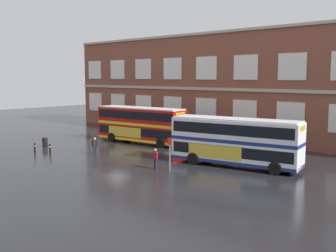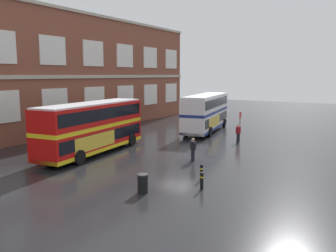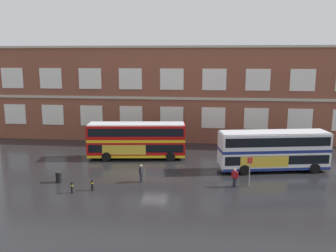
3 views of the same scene
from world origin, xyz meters
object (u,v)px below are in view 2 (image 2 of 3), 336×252
at_px(safety_bollard_west, 201,172).
at_px(waiting_passenger, 238,132).
at_px(double_decker_near, 93,127).
at_px(second_passenger, 193,148).
at_px(bus_stand_flag, 240,123).
at_px(double_decker_middle, 206,112).
at_px(safety_bollard_east, 202,180).
at_px(station_litter_bin, 143,183).

bearing_deg(safety_bollard_west, waiting_passenger, 10.43).
bearing_deg(double_decker_near, second_passenger, -75.84).
height_order(waiting_passenger, bus_stand_flag, bus_stand_flag).
bearing_deg(waiting_passenger, double_decker_middle, 51.90).
distance_m(double_decker_near, second_passenger, 8.29).
bearing_deg(waiting_passenger, bus_stand_flag, 13.82).
bearing_deg(double_decker_middle, safety_bollard_east, -155.14).
distance_m(waiting_passenger, station_litter_bin, 16.15).
height_order(safety_bollard_west, safety_bollard_east, same).
height_order(waiting_passenger, safety_bollard_west, waiting_passenger).
relative_size(bus_stand_flag, safety_bollard_west, 2.84).
distance_m(bus_stand_flag, safety_bollard_east, 15.64).
bearing_deg(double_decker_middle, second_passenger, -158.48).
bearing_deg(waiting_passenger, safety_bollard_east, -167.60).
relative_size(second_passenger, safety_bollard_west, 1.79).
xyz_separation_m(double_decker_middle, safety_bollard_west, (-16.56, -7.61, -1.66)).
distance_m(waiting_passenger, safety_bollard_west, 12.60).
bearing_deg(second_passenger, station_litter_bin, -172.80).
relative_size(waiting_passenger, bus_stand_flag, 0.63).
height_order(second_passenger, station_litter_bin, second_passenger).
height_order(double_decker_near, second_passenger, double_decker_near).
distance_m(double_decker_near, station_litter_bin, 10.64).
relative_size(double_decker_middle, station_litter_bin, 10.96).
relative_size(double_decker_near, double_decker_middle, 0.99).
relative_size(second_passenger, safety_bollard_east, 1.79).
bearing_deg(safety_bollard_east, double_decker_middle, 24.86).
height_order(double_decker_near, station_litter_bin, double_decker_near).
relative_size(waiting_passenger, second_passenger, 1.00).
bearing_deg(second_passenger, bus_stand_flag, 0.03).
distance_m(bus_stand_flag, station_litter_bin, 17.49).
distance_m(waiting_passenger, second_passenger, 8.55).
distance_m(double_decker_near, waiting_passenger, 13.45).
xyz_separation_m(double_decker_near, safety_bollard_west, (-1.84, -10.54, -1.66)).
xyz_separation_m(double_decker_near, double_decker_middle, (14.72, -2.94, 0.00)).
bearing_deg(second_passenger, double_decker_near, 104.16).
bearing_deg(waiting_passenger, second_passenger, 177.91).
bearing_deg(double_decker_middle, safety_bollard_west, -155.33).
relative_size(station_litter_bin, safety_bollard_west, 1.08).
height_order(bus_stand_flag, safety_bollard_east, bus_stand_flag).
xyz_separation_m(second_passenger, safety_bollard_east, (-5.39, -3.38, -0.44)).
xyz_separation_m(double_decker_middle, second_passenger, (-12.72, -5.01, -1.22)).
bearing_deg(safety_bollard_east, safety_bollard_west, 26.85).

